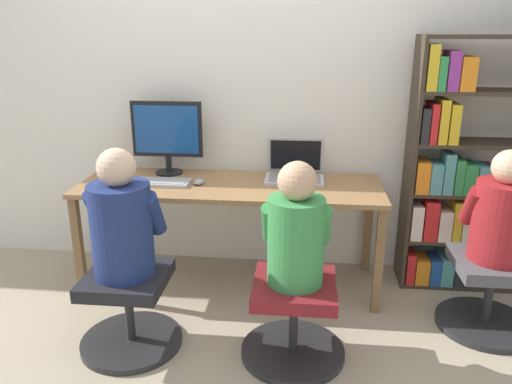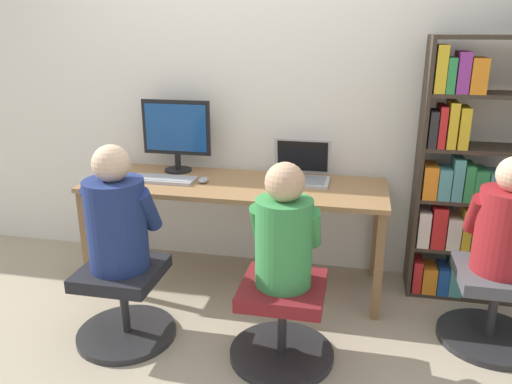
{
  "view_description": "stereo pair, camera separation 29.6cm",
  "coord_description": "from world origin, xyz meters",
  "px_view_note": "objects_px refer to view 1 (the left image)",
  "views": [
    {
      "loc": [
        0.48,
        -2.7,
        1.66
      ],
      "look_at": [
        0.19,
        0.1,
        0.72
      ],
      "focal_mm": 35.0,
      "sensor_mm": 36.0,
      "label": 1
    },
    {
      "loc": [
        0.77,
        -2.65,
        1.66
      ],
      "look_at": [
        0.19,
        0.1,
        0.72
      ],
      "focal_mm": 35.0,
      "sensor_mm": 36.0,
      "label": 2
    }
  ],
  "objects_px": {
    "office_chair_right": "(294,318)",
    "person_near_shelf": "(502,214)",
    "keyboard": "(157,182)",
    "bookshelf": "(462,176)",
    "office_chair_left": "(129,309)",
    "laptop": "(295,171)",
    "person_at_monitor": "(122,222)",
    "person_at_laptop": "(296,231)",
    "desktop_monitor": "(167,135)",
    "office_chair_side": "(489,293)"
  },
  "relations": [
    {
      "from": "office_chair_right",
      "to": "person_near_shelf",
      "type": "distance_m",
      "value": 1.26
    },
    {
      "from": "keyboard",
      "to": "bookshelf",
      "type": "bearing_deg",
      "value": 5.62
    },
    {
      "from": "office_chair_right",
      "to": "bookshelf",
      "type": "xyz_separation_m",
      "value": [
        1.03,
        0.9,
        0.54
      ]
    },
    {
      "from": "keyboard",
      "to": "office_chair_left",
      "type": "xyz_separation_m",
      "value": [
        0.02,
        -0.7,
        -0.5
      ]
    },
    {
      "from": "bookshelf",
      "to": "laptop",
      "type": "bearing_deg",
      "value": 179.58
    },
    {
      "from": "keyboard",
      "to": "person_near_shelf",
      "type": "xyz_separation_m",
      "value": [
        2.01,
        -0.32,
        -0.02
      ]
    },
    {
      "from": "laptop",
      "to": "person_near_shelf",
      "type": "relative_size",
      "value": 0.61
    },
    {
      "from": "office_chair_left",
      "to": "person_at_monitor",
      "type": "xyz_separation_m",
      "value": [
        -0.0,
        0.0,
        0.5
      ]
    },
    {
      "from": "bookshelf",
      "to": "person_near_shelf",
      "type": "relative_size",
      "value": 2.6
    },
    {
      "from": "laptop",
      "to": "person_at_laptop",
      "type": "height_order",
      "value": "person_at_laptop"
    },
    {
      "from": "laptop",
      "to": "person_near_shelf",
      "type": "bearing_deg",
      "value": -24.75
    },
    {
      "from": "office_chair_left",
      "to": "person_near_shelf",
      "type": "height_order",
      "value": "person_near_shelf"
    },
    {
      "from": "laptop",
      "to": "person_near_shelf",
      "type": "distance_m",
      "value": 1.25
    },
    {
      "from": "keyboard",
      "to": "person_at_laptop",
      "type": "bearing_deg",
      "value": -37.71
    },
    {
      "from": "desktop_monitor",
      "to": "bookshelf",
      "type": "distance_m",
      "value": 1.93
    },
    {
      "from": "person_near_shelf",
      "to": "office_chair_right",
      "type": "bearing_deg",
      "value": -160.91
    },
    {
      "from": "office_chair_right",
      "to": "person_at_monitor",
      "type": "xyz_separation_m",
      "value": [
        -0.88,
        0.01,
        0.5
      ]
    },
    {
      "from": "office_chair_right",
      "to": "keyboard",
      "type": "bearing_deg",
      "value": 142.12
    },
    {
      "from": "person_at_laptop",
      "to": "office_chair_side",
      "type": "height_order",
      "value": "person_at_laptop"
    },
    {
      "from": "person_at_monitor",
      "to": "office_chair_side",
      "type": "relative_size",
      "value": 1.22
    },
    {
      "from": "keyboard",
      "to": "person_at_monitor",
      "type": "xyz_separation_m",
      "value": [
        0.02,
        -0.7,
        0.01
      ]
    },
    {
      "from": "office_chair_right",
      "to": "person_near_shelf",
      "type": "relative_size",
      "value": 0.88
    },
    {
      "from": "office_chair_left",
      "to": "bookshelf",
      "type": "relative_size",
      "value": 0.34
    },
    {
      "from": "desktop_monitor",
      "to": "office_chair_right",
      "type": "relative_size",
      "value": 0.9
    },
    {
      "from": "keyboard",
      "to": "person_at_laptop",
      "type": "relative_size",
      "value": 0.67
    },
    {
      "from": "laptop",
      "to": "office_chair_left",
      "type": "bearing_deg",
      "value": -133.28
    },
    {
      "from": "office_chair_left",
      "to": "person_near_shelf",
      "type": "distance_m",
      "value": 2.08
    },
    {
      "from": "office_chair_right",
      "to": "person_near_shelf",
      "type": "bearing_deg",
      "value": 19.09
    },
    {
      "from": "keyboard",
      "to": "office_chair_left",
      "type": "relative_size",
      "value": 0.77
    },
    {
      "from": "keyboard",
      "to": "office_chair_side",
      "type": "distance_m",
      "value": 2.09
    },
    {
      "from": "desktop_monitor",
      "to": "office_chair_right",
      "type": "distance_m",
      "value": 1.51
    },
    {
      "from": "desktop_monitor",
      "to": "office_chair_left",
      "type": "distance_m",
      "value": 1.21
    },
    {
      "from": "person_near_shelf",
      "to": "office_chair_left",
      "type": "bearing_deg",
      "value": -169.16
    },
    {
      "from": "person_at_monitor",
      "to": "bookshelf",
      "type": "xyz_separation_m",
      "value": [
        1.91,
        0.89,
        0.04
      ]
    },
    {
      "from": "desktop_monitor",
      "to": "office_chair_left",
      "type": "height_order",
      "value": "desktop_monitor"
    },
    {
      "from": "person_at_monitor",
      "to": "bookshelf",
      "type": "height_order",
      "value": "bookshelf"
    },
    {
      "from": "desktop_monitor",
      "to": "person_at_laptop",
      "type": "distance_m",
      "value": 1.33
    },
    {
      "from": "person_at_monitor",
      "to": "bookshelf",
      "type": "bearing_deg",
      "value": 24.99
    },
    {
      "from": "person_at_monitor",
      "to": "desktop_monitor",
      "type": "bearing_deg",
      "value": 90.71
    },
    {
      "from": "keyboard",
      "to": "desktop_monitor",
      "type": "bearing_deg",
      "value": 87.07
    },
    {
      "from": "office_chair_left",
      "to": "person_at_laptop",
      "type": "bearing_deg",
      "value": 0.19
    },
    {
      "from": "laptop",
      "to": "bookshelf",
      "type": "bearing_deg",
      "value": -0.42
    },
    {
      "from": "desktop_monitor",
      "to": "bookshelf",
      "type": "height_order",
      "value": "bookshelf"
    },
    {
      "from": "laptop",
      "to": "bookshelf",
      "type": "height_order",
      "value": "bookshelf"
    },
    {
      "from": "keyboard",
      "to": "office_chair_left",
      "type": "distance_m",
      "value": 0.86
    },
    {
      "from": "office_chair_left",
      "to": "bookshelf",
      "type": "height_order",
      "value": "bookshelf"
    },
    {
      "from": "person_at_laptop",
      "to": "person_at_monitor",
      "type": "bearing_deg",
      "value": 179.87
    },
    {
      "from": "office_chair_right",
      "to": "person_at_monitor",
      "type": "height_order",
      "value": "person_at_monitor"
    },
    {
      "from": "office_chair_left",
      "to": "person_near_shelf",
      "type": "relative_size",
      "value": 0.88
    },
    {
      "from": "desktop_monitor",
      "to": "person_at_laptop",
      "type": "height_order",
      "value": "desktop_monitor"
    }
  ]
}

